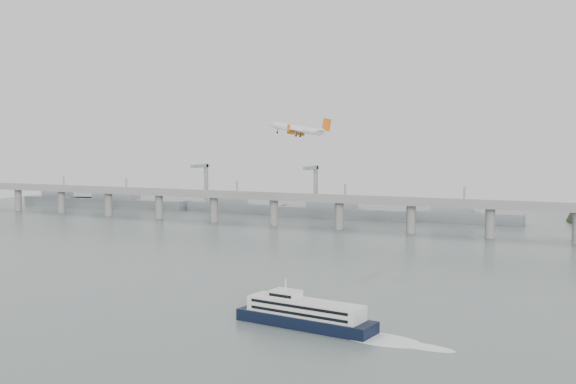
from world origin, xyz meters
The scene contains 5 objects.
ground centered at (0.00, 0.00, 0.00)m, with size 900.00×900.00×0.00m, color slate.
bridge centered at (-1.15, 200.00, 17.65)m, with size 800.00×22.00×23.90m.
distant_fleet centered at (-155.36, 265.08, 6.22)m, with size 453.00×60.90×40.00m.
ferry centered at (48.37, -34.04, 3.97)m, with size 77.51×20.58×14.64m.
airliner centered at (-5.14, 78.89, 65.77)m, with size 34.96×31.64×9.47m.
Camera 1 is at (134.39, -228.40, 58.85)m, focal length 42.00 mm.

